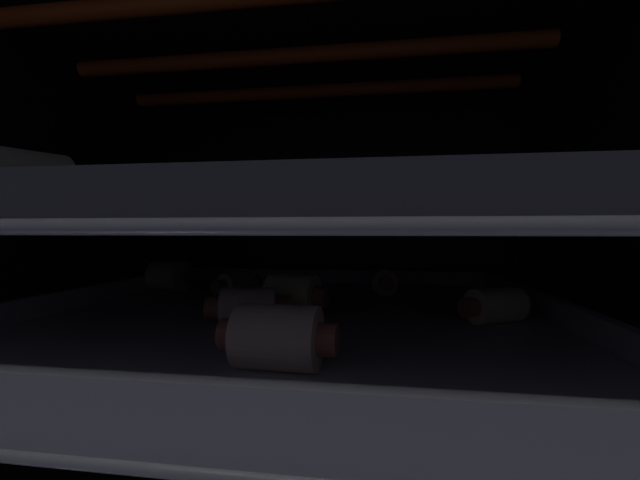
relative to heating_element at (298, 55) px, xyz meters
The scene contains 23 objects.
ground_plane 31.80cm from the heating_element, ahead, with size 51.32×49.87×1.20cm, color black.
oven_wall_back 28.43cm from the heating_element, 90.00° to the left, with size 51.32×1.20×33.00cm, color black.
oven_wall_left 29.05cm from the heating_element, behind, with size 1.20×47.47×33.00cm, color black.
oven_wall_right 29.05cm from the heating_element, ahead, with size 1.20×47.47×33.00cm, color black.
oven_ceiling 2.40cm from the heating_element, ahead, with size 51.32×49.87×1.20cm, color black.
heating_element is the anchor object (origin of this frame).
oven_rack_lower 22.37cm from the heating_element, 90.00° to the right, with size 46.53×46.52×0.51cm.
baking_tray_lower 21.41cm from the heating_element, ahead, with size 40.03×40.79×2.76cm.
pig_in_blanket_lower_0 23.43cm from the heating_element, 57.83° to the left, with size 3.27×5.60×2.72cm.
pig_in_blanket_lower_1 22.06cm from the heating_element, 140.23° to the left, with size 3.92×5.47×2.53cm.
pig_in_blanket_lower_2 24.82cm from the heating_element, ahead, with size 5.79×4.15×2.55cm.
pig_in_blanket_lower_3 20.57cm from the heating_element, 111.98° to the right, with size 6.03×3.50×2.77cm.
pig_in_blanket_lower_4 19.43cm from the heating_element, 96.36° to the right, with size 6.18×4.01×3.35cm.
pig_in_blanket_lower_5 27.54cm from the heating_element, 149.52° to the left, with size 5.83×4.23×3.29cm.
pig_in_blanket_lower_6 23.96cm from the heating_element, 82.43° to the right, with size 5.86×3.35×3.14cm.
oven_rack_upper 14.16cm from the heating_element, 90.00° to the left, with size 46.58×46.52×0.56cm.
baking_tray_upper 13.44cm from the heating_element, ahead, with size 40.03×40.79×1.83cm.
pig_in_blanket_upper_0 22.50cm from the heating_element, 29.98° to the left, with size 5.14×3.33×2.88cm.
pig_in_blanket_upper_1 21.75cm from the heating_element, 127.09° to the right, with size 4.18×5.94×3.06cm.
pig_in_blanket_upper_2 21.98cm from the heating_element, 129.78° to the left, with size 4.52×5.19×2.45cm.
pig_in_blanket_upper_3 17.94cm from the heating_element, 22.81° to the left, with size 3.58×5.68×3.07cm.
pig_in_blanket_upper_4 22.12cm from the heating_element, 64.04° to the left, with size 4.96×3.83×2.46cm.
pig_in_blanket_upper_5 17.89cm from the heating_element, 21.58° to the right, with size 4.06×4.74×3.35cm.
Camera 1 is at (6.83, -33.06, 16.91)cm, focal length 23.07 mm.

